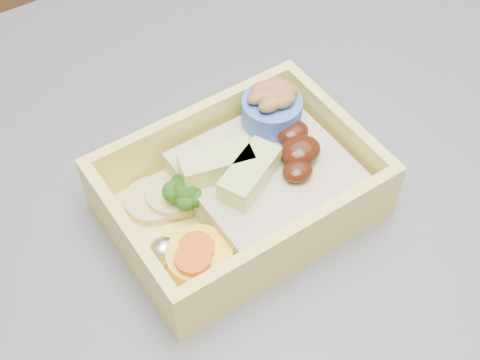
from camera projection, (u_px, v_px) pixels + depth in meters
bento_box at (245, 184)px, 0.44m from camera, size 0.17×0.13×0.06m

